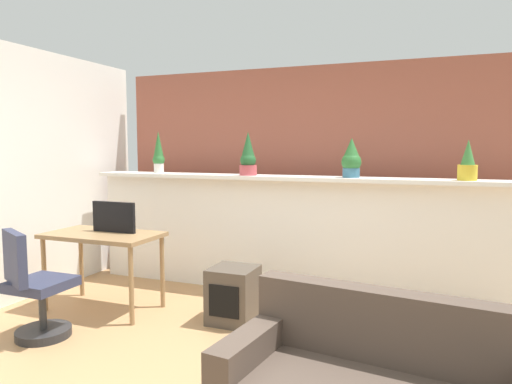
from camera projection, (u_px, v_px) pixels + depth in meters
ground_plane at (212, 380)px, 3.15m from camera, size 12.00×12.00×0.00m
divider_wall at (296, 237)px, 4.95m from camera, size 4.74×0.16×1.23m
plant_shelf at (295, 178)px, 4.85m from camera, size 4.74×0.37×0.04m
brick_wall_behind at (310, 175)px, 5.45m from camera, size 4.74×0.10×2.50m
potted_plant_0 at (159, 153)px, 5.47m from camera, size 0.14×0.14×0.49m
potted_plant_1 at (248, 157)px, 4.98m from camera, size 0.19×0.19×0.47m
potted_plant_2 at (351, 159)px, 4.63m from camera, size 0.20×0.20×0.39m
potted_plant_3 at (468, 163)px, 4.23m from camera, size 0.17×0.17×0.37m
desk at (103, 242)px, 4.48m from camera, size 1.10×0.60×0.75m
tv_monitor at (114, 217)px, 4.51m from camera, size 0.47×0.04×0.30m
office_chair at (34, 293)px, 3.80m from camera, size 0.52×0.52×0.91m
side_cube_shelf at (233, 295)px, 4.18m from camera, size 0.40×0.41×0.50m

